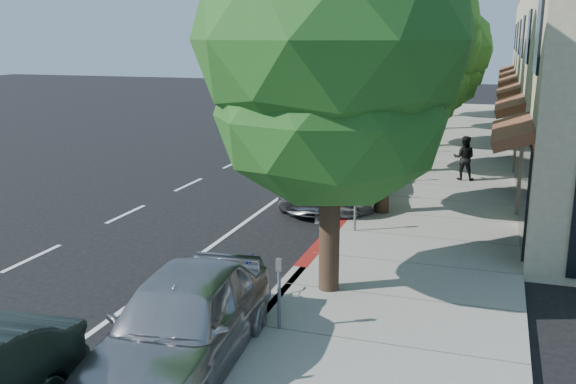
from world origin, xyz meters
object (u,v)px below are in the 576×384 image
at_px(silver_suv, 334,174).
at_px(dark_suv_far, 404,111).
at_px(street_tree_2, 416,47).
at_px(street_tree_0, 332,46).
at_px(near_car_a, 182,322).
at_px(street_tree_4, 444,45).
at_px(cyclist, 319,190).
at_px(street_tree_3, 433,48).
at_px(pedestrian, 464,158).
at_px(street_tree_5, 452,52).
at_px(white_pickup, 397,125).
at_px(bicycle, 225,280).
at_px(street_tree_1, 388,31).
at_px(dark_sedan, 372,143).

relative_size(silver_suv, dark_suv_far, 1.29).
height_order(street_tree_2, silver_suv, street_tree_2).
bearing_deg(dark_suv_far, street_tree_0, -77.36).
bearing_deg(near_car_a, street_tree_4, 82.20).
height_order(street_tree_0, cyclist, street_tree_0).
distance_m(street_tree_0, street_tree_4, 24.00).
xyz_separation_m(street_tree_3, pedestrian, (1.95, -6.90, -3.58)).
relative_size(street_tree_0, pedestrian, 5.16).
height_order(street_tree_3, pedestrian, street_tree_3).
bearing_deg(dark_suv_far, street_tree_5, 67.63).
bearing_deg(street_tree_4, dark_suv_far, 137.44).
bearing_deg(street_tree_4, white_pickup, -117.52).
height_order(street_tree_4, bicycle, street_tree_4).
bearing_deg(bicycle, near_car_a, -179.33).
relative_size(street_tree_1, street_tree_4, 1.15).
bearing_deg(dark_suv_far, cyclist, -80.49).
bearing_deg(dark_suv_far, street_tree_4, -34.89).
relative_size(street_tree_3, bicycle, 4.16).
height_order(street_tree_1, near_car_a, street_tree_1).
xyz_separation_m(street_tree_3, near_car_a, (-1.40, -21.50, -3.71)).
distance_m(street_tree_5, cyclist, 25.26).
relative_size(dark_sedan, dark_suv_far, 1.00).
xyz_separation_m(street_tree_1, street_tree_4, (0.00, 18.00, -0.58)).
bearing_deg(street_tree_3, bicycle, -95.41).
height_order(street_tree_4, cyclist, street_tree_4).
bearing_deg(bicycle, pedestrian, -25.55).
distance_m(street_tree_0, near_car_a, 5.53).
bearing_deg(bicycle, white_pickup, -8.31).
height_order(street_tree_1, street_tree_4, street_tree_1).
bearing_deg(cyclist, dark_suv_far, -11.53).
xyz_separation_m(street_tree_1, near_car_a, (-1.40, -9.50, -4.36)).
relative_size(street_tree_1, pedestrian, 5.39).
bearing_deg(street_tree_1, near_car_a, -98.38).
bearing_deg(bicycle, street_tree_2, -16.21).
xyz_separation_m(street_tree_1, dark_suv_far, (-2.27, 20.08, -4.37)).
bearing_deg(street_tree_0, near_car_a, -111.80).
xyz_separation_m(dark_suv_far, near_car_a, (0.87, -29.58, 0.01)).
height_order(street_tree_4, silver_suv, street_tree_4).
relative_size(white_pickup, near_car_a, 1.06).
relative_size(street_tree_4, silver_suv, 1.22).
height_order(cyclist, pedestrian, cyclist).
distance_m(silver_suv, dark_sedan, 6.78).
distance_m(street_tree_0, street_tree_5, 30.01).
xyz_separation_m(white_pickup, pedestrian, (3.75, -9.45, 0.21)).
distance_m(street_tree_1, street_tree_5, 24.02).
bearing_deg(dark_sedan, street_tree_1, -69.22).
xyz_separation_m(street_tree_1, street_tree_3, (-0.00, 12.00, -0.65)).
bearing_deg(street_tree_2, white_pickup, 101.90).
relative_size(street_tree_4, dark_suv_far, 1.58).
bearing_deg(street_tree_3, street_tree_1, -90.00).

